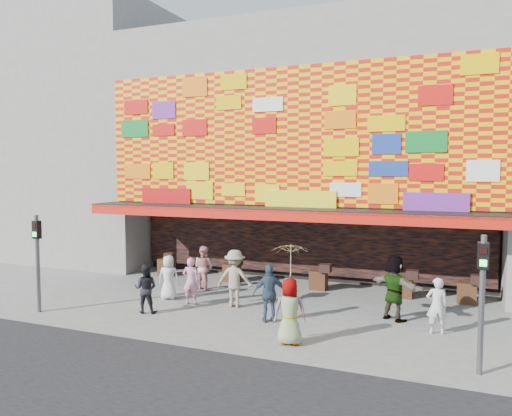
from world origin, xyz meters
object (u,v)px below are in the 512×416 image
(signal_left, at_px, (37,252))
(ped_g, at_px, (290,311))
(ped_a, at_px, (169,277))
(parasol, at_px, (290,261))
(ped_b, at_px, (191,281))
(ped_h, at_px, (437,306))
(ped_e, at_px, (270,293))
(ped_i, at_px, (204,267))
(ped_d, at_px, (235,278))
(ped_f, at_px, (394,288))
(signal_right, at_px, (482,289))
(ped_c, at_px, (146,289))

(signal_left, relative_size, ped_g, 1.79)
(ped_a, relative_size, parasol, 0.84)
(signal_left, bearing_deg, ped_b, 33.12)
(ped_h, bearing_deg, ped_a, -14.33)
(ped_a, bearing_deg, ped_e, 150.46)
(ped_h, xyz_separation_m, parasol, (-3.36, -2.27, 1.36))
(ped_i, xyz_separation_m, parasol, (4.79, -4.37, 1.32))
(signal_left, height_order, ped_h, signal_left)
(signal_left, distance_m, ped_g, 8.13)
(ped_a, relative_size, ped_e, 0.90)
(ped_d, bearing_deg, ped_f, 176.46)
(ped_h, height_order, ped_i, ped_i)
(ped_f, bearing_deg, ped_g, 85.80)
(parasol, bearing_deg, ped_d, 135.97)
(ped_a, bearing_deg, ped_i, -117.28)
(ped_a, bearing_deg, parasol, 138.60)
(ped_b, relative_size, ped_g, 0.92)
(parasol, bearing_deg, ped_e, 126.16)
(signal_left, xyz_separation_m, parasol, (8.06, 0.20, 0.26))
(signal_left, xyz_separation_m, ped_g, (8.06, 0.20, -1.02))
(ped_e, xyz_separation_m, ped_g, (1.12, -1.54, 0.01))
(signal_right, xyz_separation_m, ped_a, (-9.53, 2.83, -1.11))
(ped_a, xyz_separation_m, ped_h, (8.55, -0.36, 0.01))
(ped_c, distance_m, ped_e, 3.88)
(ped_h, bearing_deg, ped_i, -26.39)
(signal_left, relative_size, ped_e, 1.80)
(signal_left, bearing_deg, ped_c, 20.95)
(ped_b, height_order, ped_e, ped_e)
(ped_b, height_order, ped_f, ped_f)
(ped_c, relative_size, ped_f, 0.79)
(signal_left, bearing_deg, ped_f, 17.88)
(ped_c, xyz_separation_m, ped_h, (8.33, 1.28, 0.01))
(ped_a, height_order, parasol, parasol)
(ped_d, xyz_separation_m, ped_g, (2.72, -2.63, -0.08))
(ped_g, xyz_separation_m, ped_h, (3.36, 2.27, -0.08))
(ped_i, bearing_deg, ped_g, 150.84)
(ped_b, relative_size, parasol, 0.86)
(signal_left, bearing_deg, signal_right, 0.00)
(signal_right, distance_m, ped_d, 7.67)
(ped_a, bearing_deg, signal_left, 30.02)
(ped_e, distance_m, ped_i, 4.64)
(signal_right, distance_m, ped_f, 4.06)
(ped_b, bearing_deg, ped_c, 48.75)
(ped_a, relative_size, ped_i, 0.93)
(ped_i, bearing_deg, parasol, 150.84)
(ped_b, xyz_separation_m, parasol, (4.16, -2.34, 1.35))
(ped_a, bearing_deg, ped_f, 169.12)
(ped_a, height_order, ped_i, ped_i)
(ped_a, distance_m, parasol, 5.97)
(ped_a, relative_size, ped_g, 0.89)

